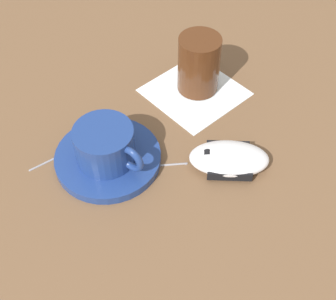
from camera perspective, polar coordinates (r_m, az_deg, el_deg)
name	(u,v)px	position (r m, az deg, el deg)	size (l,w,h in m)	color
ground_plane	(162,147)	(0.71, -0.71, 0.38)	(3.00, 3.00, 0.00)	brown
saucer	(108,158)	(0.69, -7.32, -0.98)	(0.16, 0.16, 0.01)	navy
coffee_cup	(106,145)	(0.66, -7.61, 0.59)	(0.11, 0.09, 0.06)	navy
computer_mouse	(229,159)	(0.68, 7.44, -1.04)	(0.11, 0.13, 0.03)	silver
mouse_cable	(107,159)	(0.70, -7.39, -1.04)	(0.10, 0.21, 0.00)	gray
napkin_under_glass	(195,92)	(0.79, 3.27, 7.10)	(0.14, 0.14, 0.00)	white
drinking_glass	(199,64)	(0.77, 3.77, 10.41)	(0.07, 0.07, 0.10)	#4C2814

